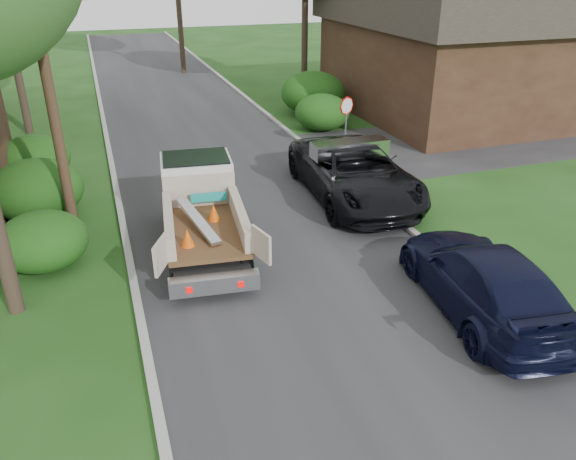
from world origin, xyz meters
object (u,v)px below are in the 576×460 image
(flatbed_truck, at_px, (200,201))
(house_right, at_px, (446,51))
(utility_pole, at_px, (43,55))
(black_pickup, at_px, (354,172))
(navy_suv, at_px, (483,280))
(stop_sign, at_px, (346,114))

(flatbed_truck, bearing_deg, house_right, 41.93)
(utility_pole, bearing_deg, black_pickup, -1.70)
(utility_pole, relative_size, black_pickup, 1.49)
(black_pickup, height_order, navy_suv, black_pickup)
(house_right, distance_m, black_pickup, 13.40)
(utility_pole, height_order, black_pickup, utility_pole)
(stop_sign, bearing_deg, flatbed_truck, -141.57)
(house_right, distance_m, flatbed_truck, 18.43)
(utility_pole, xyz_separation_m, house_right, (18.48, 9.02, -2.01))
(house_right, bearing_deg, navy_suv, -119.98)
(stop_sign, height_order, flatbed_truck, stop_sign)
(flatbed_truck, height_order, navy_suv, flatbed_truck)
(stop_sign, distance_m, house_right, 9.37)
(navy_suv, bearing_deg, utility_pole, -32.01)
(flatbed_truck, distance_m, navy_suv, 7.97)
(flatbed_truck, bearing_deg, black_pickup, 20.23)
(stop_sign, height_order, navy_suv, stop_sign)
(stop_sign, bearing_deg, utility_pole, -159.38)
(stop_sign, relative_size, navy_suv, 0.44)
(stop_sign, xyz_separation_m, black_pickup, (-1.60, -4.29, -0.85))
(stop_sign, xyz_separation_m, utility_pole, (-10.68, -4.02, 3.40))
(flatbed_truck, bearing_deg, utility_pole, 161.93)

